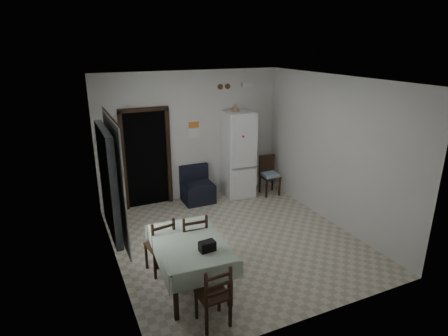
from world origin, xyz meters
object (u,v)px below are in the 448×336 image
dining_chair_far_left (160,244)px  dining_chair_far_right (193,240)px  corner_chair (270,176)px  dining_table (191,264)px  dining_chair_near_head (213,294)px  fridge (238,154)px  navy_seat (198,185)px

dining_chair_far_left → dining_chair_far_right: 0.52m
dining_chair_far_left → dining_chair_far_right: dining_chair_far_right is taller
corner_chair → dining_chair_far_left: size_ratio=0.99×
dining_table → dining_chair_near_head: size_ratio=1.63×
dining_chair_far_left → dining_chair_near_head: (0.30, -1.43, -0.02)m
dining_table → dining_chair_far_left: bearing=121.0°
corner_chair → fridge: bearing=160.3°
dining_chair_near_head → corner_chair: bearing=-132.5°
dining_chair_far_left → dining_chair_far_right: bearing=158.1°
fridge → corner_chair: (0.71, -0.29, -0.54)m
corner_chair → dining_chair_far_left: (-3.21, -2.00, 0.00)m
dining_table → dining_chair_far_left: (-0.30, 0.58, 0.09)m
corner_chair → dining_chair_near_head: 4.51m
fridge → dining_chair_far_right: (-2.00, -2.41, -0.51)m
fridge → corner_chair: size_ratio=2.16×
navy_seat → dining_chair_near_head: (-1.20, -3.73, 0.04)m
dining_chair_far_left → dining_chair_near_head: bearing=92.9°
dining_table → navy_seat: bearing=71.1°
fridge → dining_chair_near_head: 4.37m
dining_table → dining_chair_far_left: dining_chair_far_left is taller
dining_chair_far_left → dining_chair_near_head: dining_chair_far_left is taller
fridge → navy_seat: size_ratio=2.46×
dining_chair_far_right → dining_chair_near_head: bearing=84.9°
fridge → corner_chair: 0.94m
dining_chair_far_left → fridge: bearing=-146.3°
dining_chair_far_right → dining_chair_near_head: dining_chair_far_right is taller
dining_table → dining_chair_far_right: size_ratio=1.50×
dining_table → dining_chair_far_right: (0.20, 0.46, 0.11)m
dining_chair_far_right → dining_chair_near_head: size_ratio=1.09×
fridge → corner_chair: fridge is taller
dining_table → dining_chair_near_head: bearing=-86.4°
dining_chair_near_head → dining_chair_far_left: bearing=-80.5°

